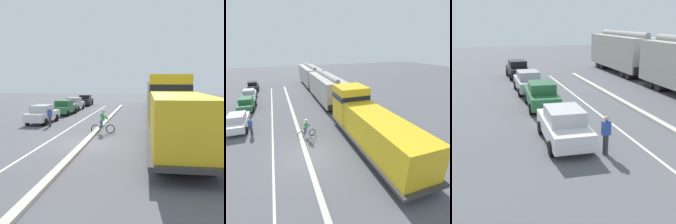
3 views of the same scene
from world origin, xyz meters
TOP-DOWN VIEW (x-y plane):
  - ground_plane at (0.00, 0.00)m, footprint 120.00×120.00m
  - median_curb at (0.00, 6.00)m, footprint 0.36×36.00m
  - lane_stripe at (-2.40, 6.00)m, footprint 0.14×36.00m
  - locomotive at (5.23, 0.25)m, footprint 3.10×11.61m
  - hopper_car_lead at (5.23, 12.40)m, footprint 2.90×10.60m
  - hopper_car_middle at (5.23, 24.00)m, footprint 2.90×10.60m
  - parked_car_white at (-5.53, 6.90)m, footprint 1.91×4.24m
  - parked_car_green at (-5.36, 12.79)m, footprint 1.99×4.28m
  - parked_car_silver at (-5.49, 17.35)m, footprint 1.85×4.21m
  - parked_car_black at (-5.51, 23.75)m, footprint 1.93×4.25m
  - cyclist at (0.56, 2.98)m, footprint 1.70×0.51m
  - pedestrian_by_cars at (-4.22, 5.24)m, footprint 0.34×0.22m

SIDE VIEW (x-z plane):
  - ground_plane at x=0.00m, z-range 0.00..0.00m
  - lane_stripe at x=-2.40m, z-range 0.00..0.01m
  - median_curb at x=0.00m, z-range 0.00..0.16m
  - parked_car_white at x=-5.53m, z-range 0.01..1.63m
  - parked_car_green at x=-5.36m, z-range 0.01..1.63m
  - parked_car_silver at x=-5.49m, z-range 0.01..1.63m
  - parked_car_black at x=-5.51m, z-range 0.01..1.63m
  - cyclist at x=0.56m, z-range -0.04..1.67m
  - pedestrian_by_cars at x=-4.22m, z-range 0.04..1.66m
  - locomotive at x=5.23m, z-range -0.30..3.90m
  - hopper_car_lead at x=5.23m, z-range -0.01..4.17m
  - hopper_car_middle at x=5.23m, z-range -0.01..4.17m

